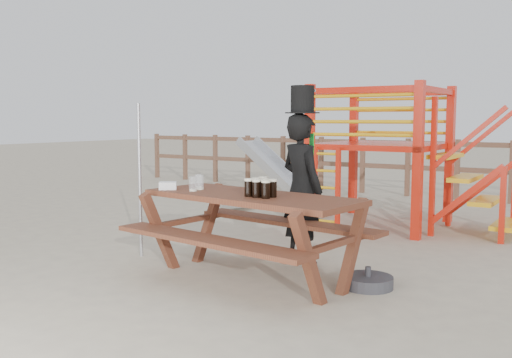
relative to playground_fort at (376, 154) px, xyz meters
name	(u,v)px	position (x,y,z in m)	size (l,w,h in m)	color
ground	(233,277)	(-0.12, -3.58, -1.07)	(60.00, 60.00, 0.00)	#BDB093
back_fence	(432,162)	(-0.12, 3.42, -0.34)	(15.09, 0.09, 1.20)	brown
playground_fort	(376,154)	(0.00, 0.00, 0.00)	(4.71, 1.84, 2.10)	red
picnic_table	(251,226)	(0.08, -3.56, -0.53)	(2.38, 1.78, 0.86)	brown
man_with_hat	(302,185)	(0.19, -2.70, -0.19)	(0.71, 0.61, 1.96)	black
metal_pole	(140,181)	(-1.53, -3.44, -0.18)	(0.04, 0.04, 1.78)	#B2B2B7
parasol_base	(368,282)	(1.17, -3.18, -1.02)	(0.48, 0.48, 0.20)	#313135
paper_bag	(168,186)	(-0.87, -3.70, -0.17)	(0.18, 0.14, 0.08)	white
stout_pints	(261,188)	(0.25, -3.64, -0.13)	(0.30, 0.34, 0.17)	black
empty_glasses	(197,183)	(-0.60, -3.55, -0.14)	(0.18, 0.30, 0.15)	silver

